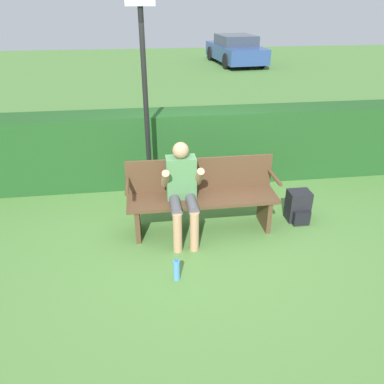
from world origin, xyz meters
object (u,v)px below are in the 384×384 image
(park_bench, at_px, (202,195))
(person_seated, at_px, (182,188))
(backpack, at_px, (298,207))
(water_bottle, at_px, (177,270))
(signpost, at_px, (145,90))
(parked_car, at_px, (235,50))

(park_bench, bearing_deg, person_seated, -151.62)
(backpack, bearing_deg, park_bench, -179.91)
(water_bottle, xyz_separation_m, signpost, (-0.21, 1.87, 1.55))
(backpack, height_order, parked_car, parked_car)
(park_bench, height_order, backpack, park_bench)
(backpack, height_order, water_bottle, backpack)
(person_seated, relative_size, signpost, 0.41)
(backpack, bearing_deg, person_seated, -174.84)
(park_bench, distance_m, backpack, 1.39)
(person_seated, distance_m, signpost, 1.45)
(signpost, bearing_deg, person_seated, -69.08)
(park_bench, xyz_separation_m, signpost, (-0.65, 0.85, 1.18))
(person_seated, xyz_separation_m, signpost, (-0.38, 0.99, 0.99))
(park_bench, xyz_separation_m, water_bottle, (-0.44, -1.02, -0.37))
(person_seated, xyz_separation_m, water_bottle, (-0.17, -0.88, -0.56))
(person_seated, xyz_separation_m, parked_car, (3.99, 13.73, -0.08))
(water_bottle, bearing_deg, person_seated, 79.22)
(park_bench, height_order, water_bottle, park_bench)
(person_seated, distance_m, backpack, 1.71)
(water_bottle, bearing_deg, parked_car, 74.10)
(person_seated, relative_size, water_bottle, 4.61)
(park_bench, relative_size, backpack, 4.47)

